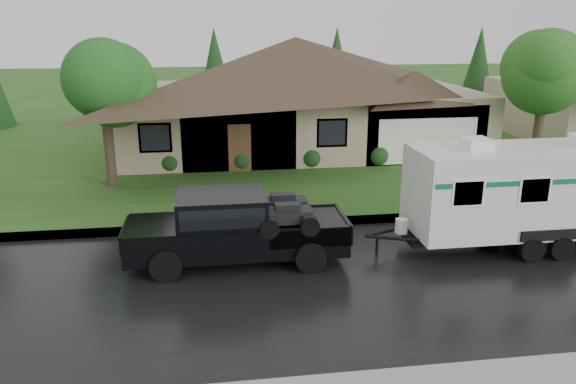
# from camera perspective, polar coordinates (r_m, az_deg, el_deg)

# --- Properties ---
(ground) EXTENTS (140.00, 140.00, 0.00)m
(ground) POSITION_cam_1_polar(r_m,az_deg,el_deg) (16.73, 1.26, -6.08)
(ground) COLOR #284E18
(ground) RESTS_ON ground
(road) EXTENTS (140.00, 8.00, 0.01)m
(road) POSITION_cam_1_polar(r_m,az_deg,el_deg) (14.94, 2.51, -9.05)
(road) COLOR black
(road) RESTS_ON ground
(curb) EXTENTS (140.00, 0.50, 0.15)m
(curb) POSITION_cam_1_polar(r_m,az_deg,el_deg) (18.77, 0.15, -3.20)
(curb) COLOR gray
(curb) RESTS_ON ground
(lawn) EXTENTS (140.00, 26.00, 0.15)m
(lawn) POSITION_cam_1_polar(r_m,az_deg,el_deg) (30.97, -3.24, 4.94)
(lawn) COLOR #284E18
(lawn) RESTS_ON ground
(house_main) EXTENTS (19.44, 10.80, 6.90)m
(house_main) POSITION_cam_1_polar(r_m,az_deg,el_deg) (29.56, 1.36, 11.28)
(house_main) COLOR #9C866A
(house_main) RESTS_ON lawn
(tree_left_green) EXTENTS (3.56, 3.56, 5.89)m
(tree_left_green) POSITION_cam_1_polar(r_m,az_deg,el_deg) (23.13, -18.27, 10.43)
(tree_left_green) COLOR #382B1E
(tree_left_green) RESTS_ON lawn
(tree_right_green) EXTENTS (3.71, 3.71, 6.15)m
(tree_right_green) POSITION_cam_1_polar(r_m,az_deg,el_deg) (27.39, 24.71, 11.03)
(tree_right_green) COLOR #382B1E
(tree_right_green) RESTS_ON lawn
(shrub_row) EXTENTS (13.60, 1.00, 1.00)m
(shrub_row) POSITION_cam_1_polar(r_m,az_deg,el_deg) (25.58, 2.33, 3.67)
(shrub_row) COLOR #143814
(shrub_row) RESTS_ON lawn
(pickup_truck) EXTENTS (6.08, 2.31, 2.03)m
(pickup_truck) POSITION_cam_1_polar(r_m,az_deg,el_deg) (15.76, -5.64, -3.41)
(pickup_truck) COLOR black
(pickup_truck) RESTS_ON ground
(travel_trailer) EXTENTS (7.49, 2.63, 3.36)m
(travel_trailer) POSITION_cam_1_polar(r_m,az_deg,el_deg) (18.12, 23.34, 0.30)
(travel_trailer) COLOR silver
(travel_trailer) RESTS_ON ground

